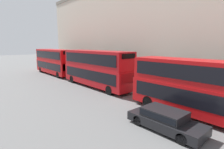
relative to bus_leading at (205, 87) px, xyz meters
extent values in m
cube|color=#B20C0F|center=(0.00, 0.01, -0.91)|extent=(2.55, 10.85, 2.01)
cube|color=#B20C0F|center=(0.00, 0.01, 0.96)|extent=(2.50, 10.63, 1.72)
cube|color=black|center=(0.00, 0.01, -0.67)|extent=(2.59, 9.98, 1.12)
cube|color=black|center=(0.00, 0.01, 1.04)|extent=(2.59, 9.98, 1.03)
cylinder|color=black|center=(-1.12, 3.83, -1.76)|extent=(0.30, 1.00, 1.00)
cylinder|color=black|center=(1.13, 3.83, -1.76)|extent=(0.30, 1.00, 1.00)
cube|color=#A80F14|center=(0.00, 12.64, -0.87)|extent=(2.55, 10.99, 2.08)
cube|color=#A80F14|center=(0.00, 12.64, 1.16)|extent=(2.50, 10.77, 1.98)
cube|color=black|center=(0.00, 12.64, -0.62)|extent=(2.59, 10.11, 1.17)
cube|color=black|center=(0.00, 12.64, 1.26)|extent=(2.59, 10.11, 1.19)
cube|color=black|center=(0.00, 7.18, -0.45)|extent=(2.17, 0.06, 1.04)
cube|color=black|center=(0.00, 7.18, 1.75)|extent=(1.78, 0.06, 0.47)
cylinder|color=black|center=(-1.12, 8.75, -1.76)|extent=(0.30, 1.00, 1.00)
cylinder|color=black|center=(1.13, 8.75, -1.76)|extent=(0.30, 1.00, 1.00)
cylinder|color=black|center=(-1.12, 16.54, -1.76)|extent=(0.30, 1.00, 1.00)
cylinder|color=black|center=(1.13, 16.54, -1.76)|extent=(0.30, 1.00, 1.00)
cube|color=#B20C0F|center=(0.00, 24.78, -0.90)|extent=(2.55, 10.78, 2.03)
cube|color=#B20C0F|center=(0.00, 24.78, 1.09)|extent=(2.50, 10.56, 1.93)
cube|color=black|center=(0.00, 24.78, -0.65)|extent=(2.59, 9.91, 1.14)
cube|color=black|center=(0.00, 24.78, 1.18)|extent=(2.59, 9.91, 1.16)
cube|color=black|center=(0.00, 19.42, -0.49)|extent=(2.17, 0.06, 1.01)
cube|color=black|center=(0.00, 19.42, 1.67)|extent=(1.78, 0.06, 0.46)
cylinder|color=black|center=(-1.12, 20.99, -1.76)|extent=(0.30, 1.00, 1.00)
cylinder|color=black|center=(1.13, 20.99, -1.76)|extent=(0.30, 1.00, 1.00)
cylinder|color=black|center=(-1.12, 28.57, -1.76)|extent=(0.30, 1.00, 1.00)
cylinder|color=black|center=(1.13, 28.57, -1.76)|extent=(0.30, 1.00, 1.00)
cube|color=black|center=(-3.40, 0.84, -1.80)|extent=(1.84, 4.62, 0.55)
cube|color=black|center=(-3.40, 0.95, -1.27)|extent=(1.62, 2.54, 0.53)
cube|color=black|center=(-3.40, 0.95, -1.24)|extent=(1.66, 2.41, 0.34)
cylinder|color=black|center=(-4.21, -0.64, -1.94)|extent=(0.22, 0.64, 0.64)
cylinder|color=black|center=(-2.59, -0.64, -1.94)|extent=(0.22, 0.64, 0.64)
cylinder|color=black|center=(-4.21, 2.31, -1.94)|extent=(0.22, 0.64, 0.64)
cylinder|color=black|center=(-2.59, 2.31, -1.94)|extent=(0.22, 0.64, 0.64)
cylinder|color=#26262D|center=(2.19, 12.77, -1.54)|extent=(0.36, 0.36, 1.43)
sphere|color=tan|center=(2.19, 12.77, -0.72)|extent=(0.22, 0.22, 0.22)
camera|label=1|loc=(-12.40, -4.51, 2.86)|focal=28.00mm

